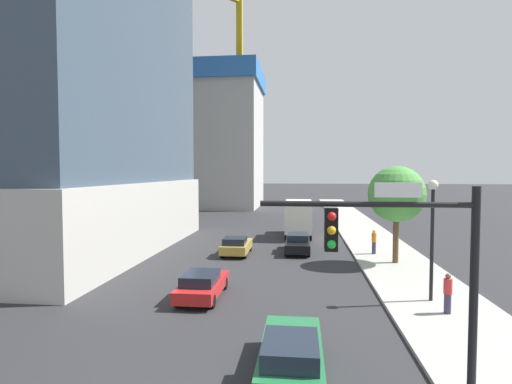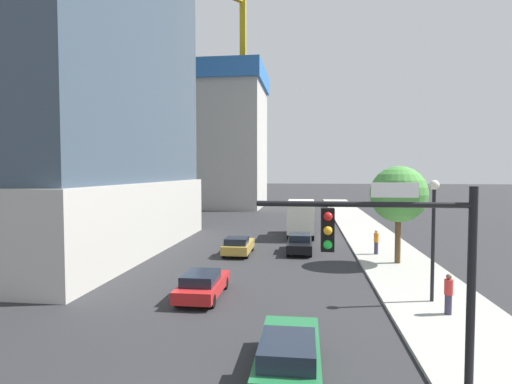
{
  "view_description": "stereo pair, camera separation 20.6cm",
  "coord_description": "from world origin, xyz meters",
  "px_view_note": "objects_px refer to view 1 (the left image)",
  "views": [
    {
      "loc": [
        2.66,
        -7.61,
        6.0
      ],
      "look_at": [
        0.68,
        9.99,
        5.12
      ],
      "focal_mm": 28.62,
      "sensor_mm": 36.0,
      "label": 1
    },
    {
      "loc": [
        2.86,
        -7.59,
        6.0
      ],
      "look_at": [
        0.68,
        9.99,
        5.12
      ],
      "focal_mm": 28.62,
      "sensor_mm": 36.0,
      "label": 2
    }
  ],
  "objects_px": {
    "car_black": "(298,243)",
    "traffic_light_pole": "(404,255)",
    "pedestrian_orange_shirt": "(374,242)",
    "car_green": "(291,355)",
    "street_tree": "(396,194)",
    "car_red": "(202,285)",
    "street_lamp": "(432,221)",
    "box_truck": "(298,217)",
    "car_gold": "(236,246)",
    "pedestrian_red_shirt": "(448,293)",
    "construction_building": "(221,131)"
  },
  "relations": [
    {
      "from": "street_lamp",
      "to": "construction_building",
      "type": "bearing_deg",
      "value": 111.53
    },
    {
      "from": "construction_building",
      "to": "street_tree",
      "type": "xyz_separation_m",
      "value": [
        19.8,
        -41.97,
        -8.44
      ]
    },
    {
      "from": "street_tree",
      "to": "car_red",
      "type": "bearing_deg",
      "value": -142.78
    },
    {
      "from": "traffic_light_pole",
      "to": "street_lamp",
      "type": "relative_size",
      "value": 1.02
    },
    {
      "from": "car_red",
      "to": "car_green",
      "type": "height_order",
      "value": "car_green"
    },
    {
      "from": "traffic_light_pole",
      "to": "pedestrian_red_shirt",
      "type": "xyz_separation_m",
      "value": [
        3.56,
        7.3,
        -2.99
      ]
    },
    {
      "from": "construction_building",
      "to": "pedestrian_red_shirt",
      "type": "bearing_deg",
      "value": -68.98
    },
    {
      "from": "construction_building",
      "to": "car_red",
      "type": "xyz_separation_m",
      "value": [
        9.08,
        -50.11,
        -12.34
      ]
    },
    {
      "from": "street_tree",
      "to": "traffic_light_pole",
      "type": "bearing_deg",
      "value": -102.03
    },
    {
      "from": "traffic_light_pole",
      "to": "car_red",
      "type": "bearing_deg",
      "value": 129.51
    },
    {
      "from": "street_lamp",
      "to": "pedestrian_orange_shirt",
      "type": "xyz_separation_m",
      "value": [
        -0.72,
        10.54,
        -2.74
      ]
    },
    {
      "from": "car_black",
      "to": "car_green",
      "type": "relative_size",
      "value": 1.0
    },
    {
      "from": "street_lamp",
      "to": "car_gold",
      "type": "xyz_separation_m",
      "value": [
        -10.56,
        9.85,
        -3.11
      ]
    },
    {
      "from": "street_lamp",
      "to": "traffic_light_pole",
      "type": "bearing_deg",
      "value": -110.82
    },
    {
      "from": "car_gold",
      "to": "car_green",
      "type": "height_order",
      "value": "car_green"
    },
    {
      "from": "traffic_light_pole",
      "to": "car_gold",
      "type": "height_order",
      "value": "traffic_light_pole"
    },
    {
      "from": "car_red",
      "to": "pedestrian_red_shirt",
      "type": "relative_size",
      "value": 2.58
    },
    {
      "from": "construction_building",
      "to": "box_truck",
      "type": "xyz_separation_m",
      "value": [
        13.49,
        -31.33,
        -11.12
      ]
    },
    {
      "from": "car_green",
      "to": "car_black",
      "type": "bearing_deg",
      "value": 90.0
    },
    {
      "from": "pedestrian_orange_shirt",
      "to": "car_green",
      "type": "bearing_deg",
      "value": -106.74
    },
    {
      "from": "construction_building",
      "to": "pedestrian_orange_shirt",
      "type": "relative_size",
      "value": 19.18
    },
    {
      "from": "traffic_light_pole",
      "to": "pedestrian_orange_shirt",
      "type": "height_order",
      "value": "traffic_light_pole"
    },
    {
      "from": "car_red",
      "to": "pedestrian_orange_shirt",
      "type": "xyz_separation_m",
      "value": [
        9.83,
        10.87,
        0.39
      ]
    },
    {
      "from": "street_lamp",
      "to": "box_truck",
      "type": "bearing_deg",
      "value": 108.44
    },
    {
      "from": "traffic_light_pole",
      "to": "street_lamp",
      "type": "bearing_deg",
      "value": 69.18
    },
    {
      "from": "construction_building",
      "to": "car_green",
      "type": "bearing_deg",
      "value": -76.75
    },
    {
      "from": "car_black",
      "to": "car_green",
      "type": "xyz_separation_m",
      "value": [
        0.0,
        -18.73,
        0.04
      ]
    },
    {
      "from": "street_tree",
      "to": "pedestrian_red_shirt",
      "type": "relative_size",
      "value": 3.73
    },
    {
      "from": "traffic_light_pole",
      "to": "box_truck",
      "type": "relative_size",
      "value": 0.85
    },
    {
      "from": "construction_building",
      "to": "box_truck",
      "type": "relative_size",
      "value": 5.0
    },
    {
      "from": "box_truck",
      "to": "pedestrian_orange_shirt",
      "type": "distance_m",
      "value": 9.62
    },
    {
      "from": "traffic_light_pole",
      "to": "car_red",
      "type": "xyz_separation_m",
      "value": [
        -7.14,
        8.66,
        -3.35
      ]
    },
    {
      "from": "car_green",
      "to": "box_truck",
      "type": "bearing_deg",
      "value": 90.0
    },
    {
      "from": "pedestrian_red_shirt",
      "to": "car_green",
      "type": "bearing_deg",
      "value": -137.32
    },
    {
      "from": "car_black",
      "to": "box_truck",
      "type": "distance_m",
      "value": 7.3
    },
    {
      "from": "box_truck",
      "to": "pedestrian_red_shirt",
      "type": "distance_m",
      "value": 21.11
    },
    {
      "from": "car_gold",
      "to": "pedestrian_red_shirt",
      "type": "height_order",
      "value": "pedestrian_red_shirt"
    },
    {
      "from": "box_truck",
      "to": "pedestrian_red_shirt",
      "type": "xyz_separation_m",
      "value": [
        6.29,
        -20.13,
        -0.86
      ]
    },
    {
      "from": "car_black",
      "to": "pedestrian_red_shirt",
      "type": "bearing_deg",
      "value": -64.04
    },
    {
      "from": "construction_building",
      "to": "car_gold",
      "type": "distance_m",
      "value": 42.76
    },
    {
      "from": "car_green",
      "to": "pedestrian_red_shirt",
      "type": "distance_m",
      "value": 8.56
    },
    {
      "from": "car_gold",
      "to": "pedestrian_orange_shirt",
      "type": "relative_size",
      "value": 2.35
    },
    {
      "from": "car_black",
      "to": "traffic_light_pole",
      "type": "bearing_deg",
      "value": -82.31
    },
    {
      "from": "street_lamp",
      "to": "street_tree",
      "type": "xyz_separation_m",
      "value": [
        0.16,
        7.81,
        0.78
      ]
    },
    {
      "from": "construction_building",
      "to": "car_black",
      "type": "bearing_deg",
      "value": -70.71
    },
    {
      "from": "car_green",
      "to": "street_tree",
      "type": "bearing_deg",
      "value": 67.6
    },
    {
      "from": "box_truck",
      "to": "car_green",
      "type": "bearing_deg",
      "value": -90.0
    },
    {
      "from": "street_tree",
      "to": "pedestrian_orange_shirt",
      "type": "xyz_separation_m",
      "value": [
        -0.88,
        2.73,
        -3.52
      ]
    },
    {
      "from": "traffic_light_pole",
      "to": "pedestrian_orange_shirt",
      "type": "xyz_separation_m",
      "value": [
        2.69,
        19.52,
        -2.96
      ]
    },
    {
      "from": "car_black",
      "to": "box_truck",
      "type": "xyz_separation_m",
      "value": [
        -0.0,
        7.21,
        1.17
      ]
    }
  ]
}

